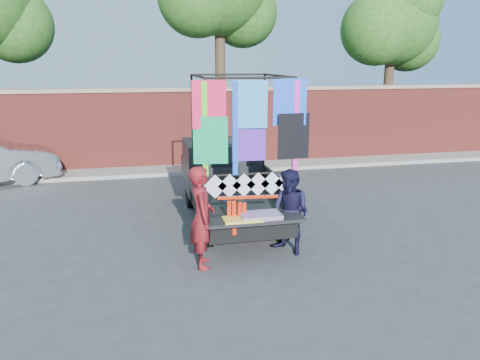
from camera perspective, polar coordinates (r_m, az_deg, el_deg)
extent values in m
plane|color=#38383A|center=(9.22, 0.55, -7.58)|extent=(90.00, 90.00, 0.00)
cube|color=maroon|center=(15.61, -5.22, 6.20)|extent=(30.00, 0.35, 2.50)
cube|color=gray|center=(15.48, -5.33, 10.97)|extent=(30.00, 0.45, 0.12)
cube|color=gray|center=(15.15, -4.78, 1.38)|extent=(30.00, 1.20, 0.12)
sphere|color=#195317|center=(17.37, -25.72, 16.64)|extent=(2.40, 2.40, 2.40)
cylinder|color=#38281C|center=(16.81, -2.41, 11.89)|extent=(0.36, 0.36, 5.46)
sphere|color=#195317|center=(17.44, 0.36, 19.69)|extent=(2.40, 2.40, 2.40)
cylinder|color=#38281C|center=(19.07, 17.55, 10.17)|extent=(0.36, 0.36, 4.55)
sphere|color=#195317|center=(19.08, 18.16, 17.97)|extent=(3.20, 3.20, 3.20)
sphere|color=#195317|center=(19.85, 19.75, 15.79)|extent=(2.40, 2.40, 2.40)
sphere|color=#195317|center=(18.42, 16.32, 17.24)|extent=(2.60, 2.60, 2.60)
sphere|color=#195317|center=(18.78, 20.14, 19.88)|extent=(2.20, 2.20, 2.20)
cylinder|color=black|center=(11.35, -5.99, -1.74)|extent=(0.21, 0.63, 0.63)
cylinder|color=black|center=(8.93, -4.11, -6.20)|extent=(0.21, 0.63, 0.63)
cylinder|color=black|center=(11.60, 1.30, -1.32)|extent=(0.21, 0.63, 0.63)
cylinder|color=black|center=(9.24, 5.06, -5.51)|extent=(0.21, 0.63, 0.63)
cube|color=black|center=(10.15, -1.00, -2.66)|extent=(1.62, 3.99, 0.29)
cube|color=black|center=(9.41, -0.14, -2.35)|extent=(1.71, 2.19, 0.10)
cube|color=black|center=(9.22, -5.23, -1.41)|extent=(0.06, 2.19, 0.43)
cube|color=black|center=(9.56, 4.76, -0.83)|extent=(0.06, 2.19, 0.43)
cube|color=black|center=(10.37, -1.40, 0.42)|extent=(1.71, 0.06, 0.43)
cube|color=black|center=(11.24, -2.30, 1.76)|extent=(1.71, 1.52, 1.19)
cube|color=#8C9EAD|center=(10.75, -1.92, 3.25)|extent=(1.52, 0.06, 0.52)
cube|color=#8C9EAD|center=(11.89, -2.91, 3.38)|extent=(1.52, 0.10, 0.67)
cube|color=black|center=(12.30, -3.14, 1.72)|extent=(1.66, 0.86, 0.52)
cube|color=black|center=(8.17, 1.84, -4.84)|extent=(1.71, 0.52, 0.06)
cube|color=black|center=(8.49, 1.46, -6.66)|extent=(1.76, 0.14, 0.17)
cylinder|color=black|center=(8.03, -4.09, 3.78)|extent=(0.05, 0.05, 2.38)
cylinder|color=black|center=(9.98, -5.77, 5.82)|extent=(0.05, 0.05, 2.38)
cylinder|color=black|center=(8.39, 6.53, 4.18)|extent=(0.05, 0.05, 2.38)
cylinder|color=black|center=(10.27, 2.94, 6.11)|extent=(0.05, 0.05, 2.38)
cylinder|color=black|center=(8.04, 1.38, 12.35)|extent=(1.62, 0.04, 0.04)
cylinder|color=black|center=(9.99, -1.39, 12.74)|extent=(1.62, 0.04, 0.04)
cylinder|color=black|center=(8.88, -5.19, 12.48)|extent=(0.04, 2.04, 0.04)
cylinder|color=black|center=(9.21, 4.70, 12.56)|extent=(0.04, 2.04, 0.04)
cylinder|color=black|center=(8.27, 1.32, 0.76)|extent=(1.62, 0.04, 0.04)
cube|color=#FF1C51|center=(7.91, -3.69, 9.19)|extent=(0.59, 0.01, 0.81)
cube|color=#2F99E0|center=(8.02, 1.46, 9.28)|extent=(0.59, 0.01, 0.81)
cube|color=#1C53FD|center=(8.25, 6.28, 9.34)|extent=(0.59, 0.01, 0.81)
cube|color=#0B9D5F|center=(7.96, -3.57, 4.73)|extent=(0.59, 0.01, 0.81)
cube|color=#5B24B7|center=(8.13, 1.37, 4.96)|extent=(0.59, 0.01, 0.81)
cube|color=black|center=(8.29, 6.24, 5.07)|extent=(0.59, 0.01, 0.81)
cube|color=#46E41C|center=(7.93, -4.30, 6.08)|extent=(0.10, 0.01, 1.62)
cube|color=#EF27CA|center=(8.31, 6.86, 6.40)|extent=(0.10, 0.01, 1.62)
cube|color=blue|center=(8.02, -0.58, 6.21)|extent=(0.10, 0.01, 1.62)
cube|color=white|center=(8.17, -3.06, -0.81)|extent=(0.43, 0.01, 0.43)
cube|color=white|center=(8.21, -1.28, -0.71)|extent=(0.43, 0.01, 0.43)
cube|color=white|center=(8.26, 0.48, -0.61)|extent=(0.43, 0.01, 0.43)
cube|color=white|center=(8.32, 2.22, -0.51)|extent=(0.43, 0.01, 0.43)
cube|color=white|center=(8.39, 3.93, -0.41)|extent=(0.43, 0.01, 0.43)
cube|color=white|center=(8.46, 5.61, -0.32)|extent=(0.43, 0.01, 0.43)
cube|color=#F1356F|center=(8.17, 2.49, -4.35)|extent=(0.71, 0.43, 0.08)
cube|color=#EACF49|center=(8.04, 0.31, -4.79)|extent=(0.67, 0.38, 0.04)
imported|color=maroon|center=(7.94, -4.68, -4.53)|extent=(0.46, 0.66, 1.76)
imported|color=black|center=(8.53, 6.17, -3.92)|extent=(0.92, 0.96, 1.56)
cube|color=red|center=(8.10, 0.95, -2.10)|extent=(1.06, 0.16, 0.04)
cube|color=red|center=(8.12, -1.34, -4.56)|extent=(0.07, 0.02, 0.62)
cube|color=red|center=(8.14, -0.72, -4.65)|extent=(0.07, 0.02, 0.62)
cube|color=red|center=(8.17, -0.10, -4.74)|extent=(0.07, 0.02, 0.62)
cube|color=red|center=(8.19, 0.51, -4.83)|extent=(0.07, 0.02, 0.62)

